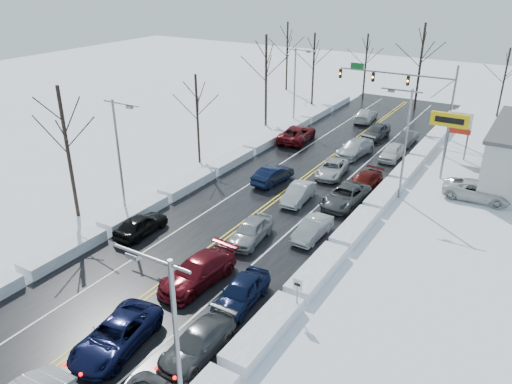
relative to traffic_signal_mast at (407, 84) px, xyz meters
The scene contains 40 objects.
ground 28.73m from the traffic_signal_mast, 97.02° to the right, with size 160.00×160.00×0.00m, color white.
road_surface 26.78m from the traffic_signal_mast, 97.55° to the right, with size 14.00×84.00×0.01m, color black.
snow_bank_left 28.77m from the traffic_signal_mast, 113.03° to the right, with size 1.63×72.00×0.80m, color white.
snow_bank_right 26.88m from the traffic_signal_mast, 80.92° to the right, with size 1.63×72.00×0.80m, color white.
traffic_signal_mast is the anchor object (origin of this frame).
tires_plus_sign 13.92m from the traffic_signal_mast, 59.54° to the right, with size 3.20×0.34×6.00m.
used_vehicles_sign 9.50m from the traffic_signal_mast, 40.34° to the right, with size 2.20×0.22×4.65m.
speed_limit_sign 36.51m from the traffic_signal_mast, 82.48° to the right, with size 0.55×0.09×2.35m.
streetlight_se 46.25m from the traffic_signal_mast, 83.98° to the right, with size 3.20×0.25×9.00m.
streetlight_ne 18.63m from the traffic_signal_mast, 74.91° to the right, with size 3.20×0.25×9.00m.
streetlight_sw 34.08m from the traffic_signal_mast, 110.16° to the right, with size 3.20×0.25×9.00m.
streetlight_nw 12.40m from the traffic_signal_mast, 161.23° to the right, with size 3.20×0.25×9.00m.
tree_left_b 37.16m from the traffic_signal_mast, 113.74° to the right, with size 4.00×4.00×10.00m.
tree_left_c 24.38m from the traffic_signal_mast, 124.90° to the right, with size 3.40×3.40×8.50m.
tree_left_d 15.93m from the traffic_signal_mast, 157.76° to the right, with size 4.20×4.20×10.50m.
tree_left_e 15.51m from the traffic_signal_mast, 157.13° to the left, with size 3.80×3.80×9.50m.
tree_far_a 24.63m from the traffic_signal_mast, 150.75° to the left, with size 4.00×4.00×10.00m.
tree_far_b 16.10m from the traffic_signal_mast, 125.98° to the left, with size 3.60×3.60×9.00m.
tree_far_c 11.32m from the traffic_signal_mast, 97.48° to the left, with size 4.40×4.40×11.00m.
tree_far_d 15.16m from the traffic_signal_mast, 55.64° to the left, with size 3.40×3.40×8.50m.
queued_car_2 43.30m from the traffic_signal_mast, 92.33° to the right, with size 2.48×5.37×1.49m, color black.
queued_car_3 36.80m from the traffic_signal_mast, 92.65° to the right, with size 2.27×5.59×1.62m, color #500A12.
queued_car_4 30.90m from the traffic_signal_mast, 93.16° to the right, with size 1.83×4.56×1.55m, color #96999D.
queued_car_5 23.68m from the traffic_signal_mast, 94.27° to the right, with size 1.49×4.29×1.41m, color #A9ACB2.
queued_car_6 17.44m from the traffic_signal_mast, 95.43° to the right, with size 2.24×4.86×1.35m, color #ACB0B5.
queued_car_7 11.83m from the traffic_signal_mast, 99.59° to the right, with size 2.16×5.30×1.54m, color #AFB2B7.
queued_car_8 7.00m from the traffic_signal_mast, 112.71° to the right, with size 1.91×4.76×1.62m, color #3C3E41.
queued_car_11 41.60m from the traffic_signal_mast, 87.24° to the right, with size 1.94×4.78×1.39m, color #3A3C3F.
queued_car_12 37.16m from the traffic_signal_mast, 87.45° to the right, with size 1.85×4.60×1.57m, color black.
queued_car_13 28.34m from the traffic_signal_mast, 86.29° to the right, with size 1.45×4.15×1.37m, color #919498.
queued_car_14 22.29m from the traffic_signal_mast, 85.39° to the right, with size 2.49×5.39×1.50m, color #3D3F42.
queued_car_15 18.86m from the traffic_signal_mast, 83.76° to the right, with size 1.94×4.76×1.38m, color #460C09.
queued_car_16 11.10m from the traffic_signal_mast, 79.45° to the right, with size 1.72×4.28×1.46m, color silver.
queued_car_17 7.07m from the traffic_signal_mast, 66.77° to the right, with size 1.42×4.06×1.34m, color #45484B.
oncoming_car_0 22.07m from the traffic_signal_mast, 104.55° to the right, with size 1.58×4.52×1.49m, color black.
oncoming_car_1 13.94m from the traffic_signal_mast, 133.07° to the right, with size 2.81×6.10×1.70m, color #540B10.
oncoming_car_2 7.69m from the traffic_signal_mast, 159.41° to the left, with size 2.09×5.15×1.50m, color silver.
oncoming_car_3 35.16m from the traffic_signal_mast, 104.74° to the right, with size 1.76×4.37×1.49m, color black.
parked_car_0 19.26m from the traffic_signal_mast, 54.73° to the right, with size 2.54×5.50×1.53m, color silver.
parked_car_2 14.50m from the traffic_signal_mast, 29.70° to the right, with size 1.88×4.68×1.59m, color black.
Camera 1 is at (17.75, -28.04, 17.41)m, focal length 35.00 mm.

